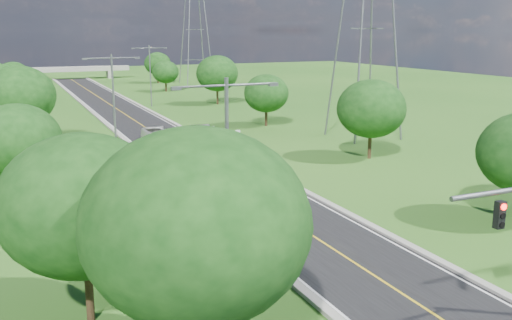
{
  "coord_description": "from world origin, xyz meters",
  "views": [
    {
      "loc": [
        -16.68,
        -15.73,
        12.38
      ],
      "look_at": [
        0.1,
        21.89,
        3.0
      ],
      "focal_mm": 40.0,
      "sensor_mm": 36.0,
      "label": 1
    }
  ],
  "objects": [
    {
      "name": "overpass",
      "position": [
        0.0,
        140.0,
        2.41
      ],
      "size": [
        30.0,
        3.0,
        3.2
      ],
      "color": "gray",
      "rests_on": "ground"
    },
    {
      "name": "streetlight_near_left",
      "position": [
        -6.0,
        12.0,
        5.94
      ],
      "size": [
        5.9,
        0.25,
        10.0
      ],
      "color": "slate",
      "rests_on": "ground"
    },
    {
      "name": "tree_lc",
      "position": [
        -15.0,
        50.0,
        5.58
      ],
      "size": [
        7.56,
        7.56,
        8.79
      ],
      "color": "black",
      "rests_on": "ground"
    },
    {
      "name": "tree_la",
      "position": [
        -14.0,
        8.0,
        5.27
      ],
      "size": [
        7.14,
        7.14,
        8.3
      ],
      "color": "black",
      "rests_on": "ground"
    },
    {
      "name": "tree_lf",
      "position": [
        -11.0,
        2.0,
        5.89
      ],
      "size": [
        7.98,
        7.98,
        9.28
      ],
      "color": "black",
      "rests_on": "ground"
    },
    {
      "name": "tree_rb",
      "position": [
        16.0,
        30.0,
        4.95
      ],
      "size": [
        6.72,
        6.72,
        7.82
      ],
      "color": "black",
      "rests_on": "ground"
    },
    {
      "name": "tree_re",
      "position": [
        14.5,
        100.0,
        4.02
      ],
      "size": [
        5.46,
        5.46,
        6.35
      ],
      "color": "black",
      "rests_on": "ground"
    },
    {
      "name": "curb_left",
      "position": [
        -4.25,
        66.0,
        0.11
      ],
      "size": [
        0.5,
        150.0,
        0.22
      ],
      "primitive_type": "cube",
      "color": "gray",
      "rests_on": "ground"
    },
    {
      "name": "streetlight_mid_left",
      "position": [
        -6.0,
        45.0,
        5.94
      ],
      "size": [
        5.9,
        0.25,
        10.0
      ],
      "color": "slate",
      "rests_on": "ground"
    },
    {
      "name": "bus_inbound",
      "position": [
        -2.83,
        37.06,
        1.46
      ],
      "size": [
        2.41,
        10.04,
        2.79
      ],
      "primitive_type": "imported",
      "rotation": [
        0.0,
        0.0,
        -0.01
      ],
      "color": "silver",
      "rests_on": "road"
    },
    {
      "name": "tree_rd",
      "position": [
        17.0,
        76.0,
        5.27
      ],
      "size": [
        7.14,
        7.14,
        8.3
      ],
      "color": "black",
      "rests_on": "ground"
    },
    {
      "name": "tree_lb",
      "position": [
        -16.0,
        28.0,
        4.64
      ],
      "size": [
        6.3,
        6.3,
        7.33
      ],
      "color": "black",
      "rests_on": "ground"
    },
    {
      "name": "streetlight_far_right",
      "position": [
        6.0,
        78.0,
        5.94
      ],
      "size": [
        5.9,
        0.25,
        10.0
      ],
      "color": "slate",
      "rests_on": "ground"
    },
    {
      "name": "tree_rf",
      "position": [
        18.0,
        120.0,
        4.64
      ],
      "size": [
        6.3,
        6.3,
        7.33
      ],
      "color": "black",
      "rests_on": "ground"
    },
    {
      "name": "power_tower_far",
      "position": [
        26.0,
        115.0,
        14.01
      ],
      "size": [
        9.0,
        6.4,
        28.0
      ],
      "color": "slate",
      "rests_on": "ground"
    },
    {
      "name": "ground",
      "position": [
        0.0,
        60.0,
        0.0
      ],
      "size": [
        260.0,
        260.0,
        0.0
      ],
      "primitive_type": "plane",
      "color": "#235417",
      "rests_on": "ground"
    },
    {
      "name": "curb_right",
      "position": [
        4.25,
        66.0,
        0.11
      ],
      "size": [
        0.5,
        150.0,
        0.22
      ],
      "primitive_type": "cube",
      "color": "gray",
      "rests_on": "ground"
    },
    {
      "name": "tree_rc",
      "position": [
        15.0,
        52.0,
        4.33
      ],
      "size": [
        5.88,
        5.88,
        6.84
      ],
      "color": "black",
      "rests_on": "ground"
    },
    {
      "name": "speed_limit_sign",
      "position": [
        5.2,
        37.98,
        1.6
      ],
      "size": [
        0.55,
        0.09,
        2.4
      ],
      "color": "slate",
      "rests_on": "ground"
    },
    {
      "name": "road",
      "position": [
        0.0,
        66.0,
        0.03
      ],
      "size": [
        8.0,
        150.0,
        0.06
      ],
      "primitive_type": "cube",
      "color": "black",
      "rests_on": "ground"
    },
    {
      "name": "bus_outbound",
      "position": [
        1.37,
        35.69,
        1.52
      ],
      "size": [
        3.21,
        10.61,
        2.91
      ],
      "primitive_type": "imported",
      "rotation": [
        0.0,
        0.0,
        3.07
      ],
      "color": "white",
      "rests_on": "road"
    },
    {
      "name": "tree_le",
      "position": [
        -14.5,
        98.0,
        4.33
      ],
      "size": [
        5.88,
        5.88,
        6.84
      ],
      "color": "black",
      "rests_on": "ground"
    },
    {
      "name": "power_tower_near",
      "position": [
        22.0,
        40.0,
        14.01
      ],
      "size": [
        9.0,
        6.4,
        28.0
      ],
      "color": "slate",
      "rests_on": "ground"
    }
  ]
}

